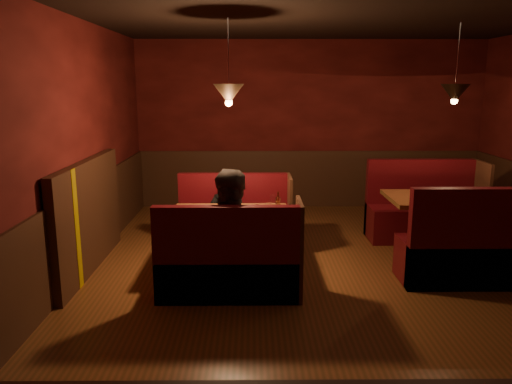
{
  "coord_description": "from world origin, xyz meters",
  "views": [
    {
      "loc": [
        -1.01,
        -5.25,
        2.16
      ],
      "look_at": [
        -0.97,
        0.32,
        0.95
      ],
      "focal_mm": 35.0,
      "sensor_mm": 36.0,
      "label": 1
    }
  ],
  "objects_px": {
    "main_bench_far": "(235,226)",
    "second_bench_near": "(475,253)",
    "main_table": "(231,225)",
    "main_bench_near": "(230,268)",
    "second_table": "(445,213)",
    "diner_a": "(227,199)",
    "diner_b": "(235,215)",
    "second_bench_far": "(423,214)"
  },
  "relations": [
    {
      "from": "main_bench_far",
      "to": "main_bench_near",
      "type": "relative_size",
      "value": 1.0
    },
    {
      "from": "second_table",
      "to": "main_bench_far",
      "type": "bearing_deg",
      "value": 172.58
    },
    {
      "from": "main_bench_near",
      "to": "second_table",
      "type": "xyz_separation_m",
      "value": [
        2.63,
        1.18,
        0.27
      ]
    },
    {
      "from": "main_bench_near",
      "to": "second_bench_far",
      "type": "xyz_separation_m",
      "value": [
        2.66,
        2.02,
        0.03
      ]
    },
    {
      "from": "second_table",
      "to": "second_bench_near",
      "type": "xyz_separation_m",
      "value": [
        0.03,
        -0.84,
        -0.23
      ]
    },
    {
      "from": "main_bench_near",
      "to": "diner_a",
      "type": "distance_m",
      "value": 1.48
    },
    {
      "from": "main_bench_near",
      "to": "second_bench_near",
      "type": "distance_m",
      "value": 2.68
    },
    {
      "from": "diner_a",
      "to": "main_bench_near",
      "type": "bearing_deg",
      "value": 94.04
    },
    {
      "from": "main_bench_near",
      "to": "diner_b",
      "type": "xyz_separation_m",
      "value": [
        0.05,
        0.19,
        0.51
      ]
    },
    {
      "from": "main_table",
      "to": "diner_a",
      "type": "xyz_separation_m",
      "value": [
        -0.08,
        0.66,
        0.16
      ]
    },
    {
      "from": "second_bench_far",
      "to": "diner_b",
      "type": "relative_size",
      "value": 0.94
    },
    {
      "from": "second_table",
      "to": "main_bench_near",
      "type": "bearing_deg",
      "value": -155.8
    },
    {
      "from": "diner_a",
      "to": "diner_b",
      "type": "height_order",
      "value": "diner_b"
    },
    {
      "from": "main_bench_far",
      "to": "second_table",
      "type": "xyz_separation_m",
      "value": [
        2.63,
        -0.34,
        0.27
      ]
    },
    {
      "from": "main_table",
      "to": "second_table",
      "type": "relative_size",
      "value": 0.95
    },
    {
      "from": "main_table",
      "to": "main_bench_near",
      "type": "bearing_deg",
      "value": -88.94
    },
    {
      "from": "second_bench_near",
      "to": "main_table",
      "type": "bearing_deg",
      "value": 170.99
    },
    {
      "from": "second_table",
      "to": "diner_b",
      "type": "xyz_separation_m",
      "value": [
        -2.58,
        -0.99,
        0.24
      ]
    },
    {
      "from": "second_bench_far",
      "to": "diner_a",
      "type": "bearing_deg",
      "value": -167.72
    },
    {
      "from": "second_bench_far",
      "to": "second_table",
      "type": "bearing_deg",
      "value": -92.2
    },
    {
      "from": "main_table",
      "to": "diner_b",
      "type": "bearing_deg",
      "value": -84.0
    },
    {
      "from": "main_bench_far",
      "to": "diner_a",
      "type": "bearing_deg",
      "value": -132.44
    },
    {
      "from": "main_bench_near",
      "to": "second_bench_far",
      "type": "relative_size",
      "value": 0.95
    },
    {
      "from": "main_bench_far",
      "to": "second_bench_near",
      "type": "relative_size",
      "value": 0.95
    },
    {
      "from": "main_bench_far",
      "to": "diner_a",
      "type": "distance_m",
      "value": 0.41
    },
    {
      "from": "main_bench_near",
      "to": "diner_a",
      "type": "relative_size",
      "value": 1.04
    },
    {
      "from": "main_bench_near",
      "to": "second_bench_far",
      "type": "height_order",
      "value": "second_bench_far"
    },
    {
      "from": "main_bench_far",
      "to": "main_bench_near",
      "type": "height_order",
      "value": "same"
    },
    {
      "from": "main_bench_near",
      "to": "second_bench_far",
      "type": "distance_m",
      "value": 3.34
    },
    {
      "from": "main_bench_near",
      "to": "second_bench_near",
      "type": "relative_size",
      "value": 0.95
    },
    {
      "from": "second_bench_far",
      "to": "main_bench_near",
      "type": "bearing_deg",
      "value": -142.74
    },
    {
      "from": "main_table",
      "to": "second_bench_far",
      "type": "xyz_separation_m",
      "value": [
        2.67,
        1.26,
        -0.2
      ]
    },
    {
      "from": "second_bench_near",
      "to": "diner_a",
      "type": "height_order",
      "value": "diner_a"
    },
    {
      "from": "second_bench_near",
      "to": "diner_b",
      "type": "relative_size",
      "value": 0.94
    },
    {
      "from": "main_table",
      "to": "diner_b",
      "type": "relative_size",
      "value": 0.81
    },
    {
      "from": "main_table",
      "to": "main_bench_far",
      "type": "distance_m",
      "value": 0.8
    },
    {
      "from": "diner_a",
      "to": "diner_b",
      "type": "distance_m",
      "value": 1.25
    },
    {
      "from": "main_bench_near",
      "to": "main_bench_far",
      "type": "bearing_deg",
      "value": 90.0
    },
    {
      "from": "second_table",
      "to": "diner_a",
      "type": "xyz_separation_m",
      "value": [
        -2.72,
        0.24,
        0.12
      ]
    },
    {
      "from": "second_bench_far",
      "to": "second_bench_near",
      "type": "relative_size",
      "value": 1.0
    },
    {
      "from": "second_bench_near",
      "to": "diner_a",
      "type": "bearing_deg",
      "value": 158.45
    },
    {
      "from": "main_bench_near",
      "to": "main_table",
      "type": "bearing_deg",
      "value": 91.06
    }
  ]
}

